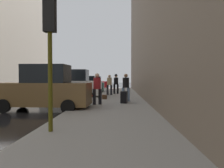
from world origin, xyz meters
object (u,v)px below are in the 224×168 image
Objects in this scene: rolling_suitcase at (124,97)px; pedestrian_in_tan_coat at (109,84)px; duffel_bag at (105,97)px; parked_bronze_suv at (44,90)px; fire_hydrant at (90,95)px; parked_red_hatchback at (93,83)px; parked_dark_green_sedan at (85,85)px; pedestrian_in_jeans at (126,86)px; pedestrian_with_fedora at (116,83)px; parked_white_van at (73,85)px; traffic_light at (50,36)px; pedestrian_in_red_jacket at (97,87)px.

pedestrian_in_tan_coat is at bearing 101.11° from rolling_suitcase.
pedestrian_in_tan_coat is at bearing 87.34° from duffel_bag.
pedestrian_in_tan_coat is at bearing 69.93° from parked_bronze_suv.
parked_bronze_suv is at bearing -152.81° from rolling_suitcase.
parked_red_hatchback is at bearing 96.49° from fire_hydrant.
parked_red_hatchback is (0.00, 6.80, 0.00)m from parked_dark_green_sedan.
rolling_suitcase is at bearing -76.93° from parked_red_hatchback.
pedestrian_in_jeans is at bearing -47.44° from duffel_bag.
parked_red_hatchback is at bearing 90.00° from parked_bronze_suv.
parked_red_hatchback reaches higher than fire_hydrant.
pedestrian_with_fedora is at bearing 69.62° from pedestrian_in_tan_coat.
parked_white_van is at bearing -90.00° from parked_red_hatchback.
pedestrian_with_fedora is at bearing 94.73° from rolling_suitcase.
traffic_light reaches higher than pedestrian_in_jeans.
parked_red_hatchback is 2.46× the size of pedestrian_in_red_jacket.
parked_bronze_suv is 1.10× the size of parked_red_hatchback.
pedestrian_in_jeans is 1.64× the size of rolling_suitcase.
parked_white_van is at bearing -90.00° from parked_dark_green_sedan.
traffic_light is (1.85, -11.21, 1.73)m from parked_white_van.
pedestrian_in_red_jacket is 1.00× the size of pedestrian_in_tan_coat.
rolling_suitcase is (1.48, 0.77, -0.61)m from pedestrian_in_red_jacket.
pedestrian_with_fedora is at bearing 96.43° from pedestrian_in_jeans.
duffel_bag is at bearing -98.12° from pedestrian_with_fedora.
pedestrian_in_jeans and pedestrian_in_red_jacket have the same top height.
pedestrian_in_tan_coat is at bearing 104.20° from pedestrian_in_jeans.
pedestrian_in_jeans is (2.26, 7.57, -1.65)m from traffic_light.
traffic_light is 8.18× the size of duffel_bag.
duffel_bag is at bearing 86.41° from pedestrian_in_red_jacket.
pedestrian_in_red_jacket is at bearing -93.10° from pedestrian_in_tan_coat.
traffic_light is at bearing -80.61° from parked_white_van.
parked_bronze_suv is 5.20m from duffel_bag.
pedestrian_in_tan_coat is at bearing -110.38° from pedestrian_with_fedora.
parked_bronze_suv is 12.40m from parked_dark_green_sedan.
rolling_suitcase is at bearing 27.19° from parked_bronze_suv.
parked_white_van is 3.65m from fire_hydrant.
parked_dark_green_sedan is (0.00, 5.92, -0.18)m from parked_white_van.
parked_white_van is 5.99m from rolling_suitcase.
duffel_bag is (2.69, 4.38, -0.74)m from parked_bronze_suv.
traffic_light reaches higher than parked_red_hatchback.
parked_dark_green_sedan is 8.48m from duffel_bag.
fire_hydrant is 0.41× the size of pedestrian_in_jeans.
pedestrian_in_red_jacket and pedestrian_in_tan_coat have the same top height.
pedestrian_in_red_jacket is 3.21m from duffel_bag.
pedestrian_in_jeans is at bearing 80.88° from rolling_suitcase.
pedestrian_in_tan_coat is 3.89× the size of duffel_bag.
pedestrian_in_jeans is 1.00× the size of pedestrian_in_tan_coat.
parked_white_van is at bearing 131.93° from rolling_suitcase.
parked_white_van reaches higher than fire_hydrant.
traffic_light is (1.85, -4.73, 1.73)m from parked_bronze_suv.
parked_bronze_suv is 2.71× the size of pedestrian_in_jeans.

